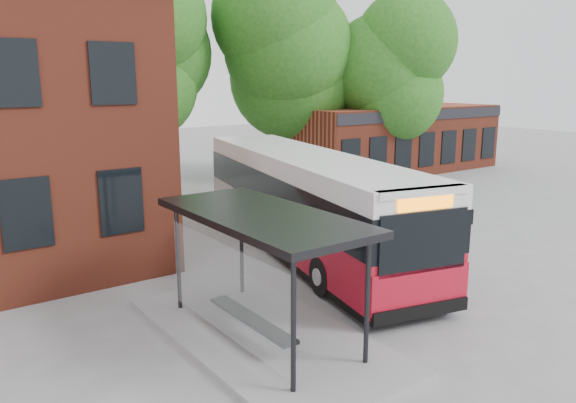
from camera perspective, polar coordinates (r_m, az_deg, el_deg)
ground at (r=16.33m, az=8.85°, el=-8.10°), size 100.00×100.00×0.00m
shop_row at (r=36.01m, az=10.25°, el=6.34°), size 14.00×6.20×4.00m
bus_shelter at (r=12.40m, az=-2.62°, el=-7.53°), size 3.60×7.00×2.90m
bike_rail at (r=29.46m, az=8.00°, el=1.54°), size 5.20×0.10×0.38m
tree_0 at (r=27.19m, az=-26.17°, el=10.79°), size 7.92×7.92×11.00m
tree_1 at (r=30.20m, az=-13.10°, el=11.18°), size 7.92×7.92×10.40m
tree_2 at (r=32.75m, az=-0.83°, el=12.08°), size 7.92×7.92×11.00m
tree_3 at (r=33.01m, az=10.53°, el=10.39°), size 7.04×7.04×9.28m
city_bus at (r=18.48m, az=1.79°, el=-0.21°), size 5.64×13.23×3.29m
bicycle_0 at (r=28.27m, az=5.04°, el=1.64°), size 1.65×0.69×0.84m
bicycle_1 at (r=27.79m, az=7.04°, el=1.56°), size 1.73×0.97×1.00m
bicycle_2 at (r=28.34m, az=5.26°, el=1.61°), size 1.56×0.71×0.79m
bicycle_3 at (r=29.69m, az=8.64°, el=2.13°), size 1.58×0.87×0.91m
bicycle_4 at (r=30.24m, az=7.07°, el=2.31°), size 1.71×0.85×0.86m
bicycle_5 at (r=30.43m, az=9.88°, el=2.38°), size 1.65×0.73×0.96m
bicycle_6 at (r=30.40m, az=8.78°, el=2.44°), size 1.93×0.75×1.00m
bicycle_7 at (r=30.41m, az=12.09°, el=2.26°), size 1.60×0.62×0.94m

